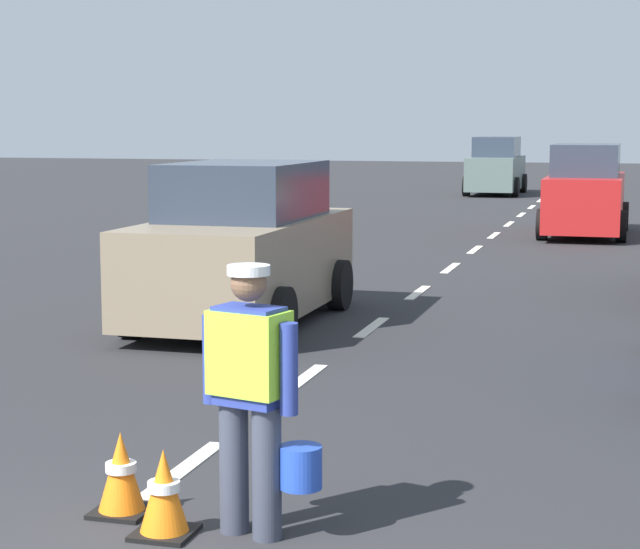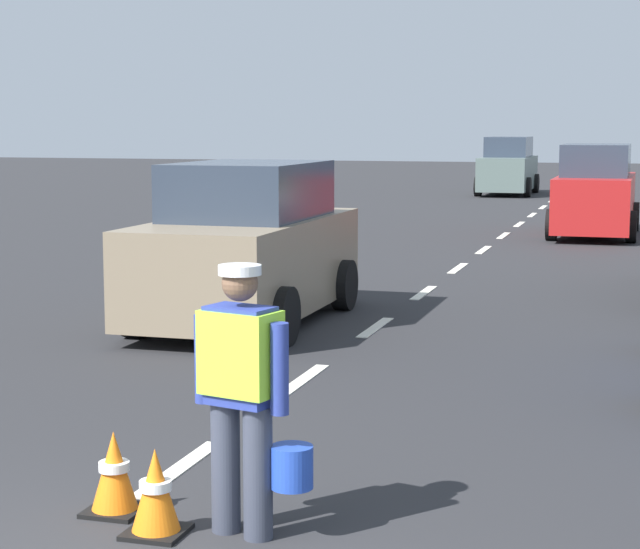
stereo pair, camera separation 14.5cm
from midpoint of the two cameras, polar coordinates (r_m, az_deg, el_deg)
ground_plane at (r=26.02m, az=9.45°, el=1.99°), size 96.00×96.00×0.00m
lane_center_line at (r=30.18m, az=10.46°, el=2.74°), size 0.14×46.40×0.01m
road_worker at (r=6.87m, az=-3.19°, el=-5.65°), size 0.77×0.39×1.67m
traffic_cone_near at (r=7.11m, az=-7.68°, el=-10.80°), size 0.36×0.36×0.54m
traffic_cone_far at (r=7.53m, az=-9.76°, el=-9.80°), size 0.36×0.36×0.54m
car_oncoming_lead at (r=14.28m, az=-3.41°, el=1.30°), size 2.05×4.21×2.02m
car_oncoming_third at (r=40.72m, az=9.54°, el=5.32°), size 1.90×4.23×2.03m
car_outgoing_far at (r=26.09m, az=13.83°, el=3.98°), size 1.87×4.35×2.04m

